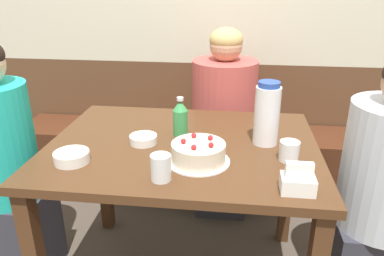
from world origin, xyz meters
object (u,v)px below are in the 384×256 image
(bench_seat, at_px, (201,162))
(birthday_cake, at_px, (198,153))
(napkin_holder, at_px, (298,181))
(bowl_rice_small, at_px, (72,157))
(person_grey_tee, at_px, (223,125))
(soju_bottle, at_px, (180,118))
(person_teal_shirt, at_px, (382,200))
(bowl_soup_white, at_px, (143,139))
(water_pitcher, at_px, (267,114))
(glass_water_tall, at_px, (289,151))
(glass_shot_small, at_px, (161,168))
(person_pale_blue_shirt, at_px, (4,175))
(glass_tumbler_short, at_px, (265,121))

(bench_seat, relative_size, birthday_cake, 10.09)
(napkin_holder, distance_m, bowl_rice_small, 0.83)
(bowl_rice_small, xyz_separation_m, person_grey_tee, (0.54, 0.91, -0.20))
(soju_bottle, relative_size, person_teal_shirt, 0.15)
(person_grey_tee, bearing_deg, bowl_soup_white, -23.59)
(water_pitcher, xyz_separation_m, glass_water_tall, (0.08, -0.15, -0.09))
(birthday_cake, height_order, napkin_holder, napkin_holder)
(glass_shot_small, distance_m, person_pale_blue_shirt, 0.87)
(napkin_holder, height_order, glass_tumbler_short, napkin_holder)
(water_pitcher, distance_m, napkin_holder, 0.40)
(water_pitcher, relative_size, person_grey_tee, 0.23)
(bench_seat, relative_size, glass_shot_small, 25.90)
(birthday_cake, xyz_separation_m, glass_water_tall, (0.34, 0.06, 0.00))
(glass_shot_small, bearing_deg, birthday_cake, 52.48)
(water_pitcher, height_order, bowl_soup_white, water_pitcher)
(water_pitcher, distance_m, glass_shot_small, 0.52)
(glass_shot_small, relative_size, person_teal_shirt, 0.08)
(soju_bottle, height_order, glass_shot_small, soju_bottle)
(person_pale_blue_shirt, relative_size, person_grey_tee, 1.03)
(soju_bottle, xyz_separation_m, bowl_soup_white, (-0.14, -0.10, -0.06))
(water_pitcher, xyz_separation_m, person_grey_tee, (-0.20, 0.65, -0.31))
(water_pitcher, relative_size, soju_bottle, 1.52)
(birthday_cake, xyz_separation_m, person_pale_blue_shirt, (-0.91, 0.13, -0.23))
(bench_seat, height_order, glass_water_tall, glass_water_tall)
(bench_seat, xyz_separation_m, water_pitcher, (0.34, -0.79, 0.65))
(birthday_cake, bearing_deg, person_pale_blue_shirt, 171.91)
(bench_seat, height_order, napkin_holder, napkin_holder)
(napkin_holder, relative_size, glass_shot_small, 1.17)
(water_pitcher, xyz_separation_m, glass_shot_small, (-0.37, -0.36, -0.08))
(napkin_holder, height_order, bowl_rice_small, napkin_holder)
(person_grey_tee, bearing_deg, person_teal_shirt, 42.63)
(water_pitcher, bearing_deg, glass_shot_small, -136.38)
(person_teal_shirt, bearing_deg, person_grey_tee, -47.37)
(birthday_cake, distance_m, person_grey_tee, 0.89)
(person_teal_shirt, distance_m, person_pale_blue_shirt, 1.65)
(water_pitcher, bearing_deg, birthday_cake, -141.33)
(soju_bottle, height_order, napkin_holder, soju_bottle)
(napkin_holder, distance_m, glass_water_tall, 0.23)
(bowl_soup_white, bearing_deg, bowl_rice_small, -138.31)
(person_teal_shirt, bearing_deg, glass_tumbler_short, -25.57)
(bench_seat, bearing_deg, birthday_cake, -85.16)
(bowl_rice_small, distance_m, glass_shot_small, 0.37)
(person_pale_blue_shirt, bearing_deg, bench_seat, 46.41)
(bowl_rice_small, bearing_deg, glass_water_tall, 8.05)
(bowl_rice_small, bearing_deg, glass_tumbler_short, 28.70)
(soju_bottle, relative_size, person_grey_tee, 0.15)
(napkin_holder, bearing_deg, bowl_soup_white, 151.98)
(napkin_holder, height_order, person_teal_shirt, person_teal_shirt)
(birthday_cake, height_order, person_pale_blue_shirt, person_pale_blue_shirt)
(bench_seat, xyz_separation_m, bowl_soup_white, (-0.16, -0.85, 0.53))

